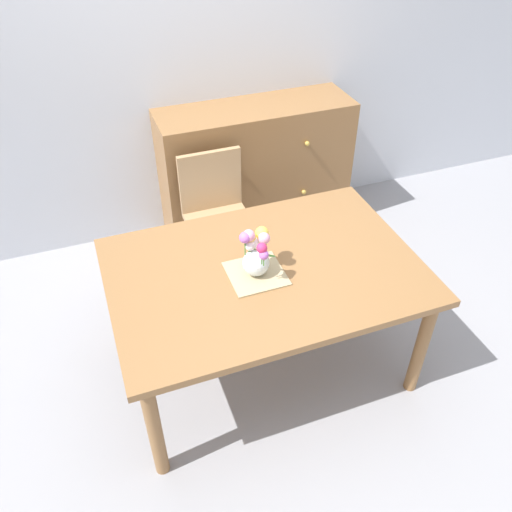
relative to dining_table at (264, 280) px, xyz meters
name	(u,v)px	position (x,y,z in m)	size (l,w,h in m)	color
ground_plane	(263,360)	(0.00, 0.00, -0.65)	(12.00, 12.00, 0.00)	#939399
back_wall	(179,42)	(0.00, 1.60, 0.75)	(7.00, 0.10, 2.80)	silver
dining_table	(264,280)	(0.00, 0.00, 0.00)	(1.60, 1.10, 0.73)	olive
chair_far	(216,211)	(0.00, 0.89, -0.14)	(0.42, 0.42, 0.90)	tan
dresser	(256,170)	(0.44, 1.33, -0.15)	(1.40, 0.47, 1.00)	olive
placemat	(256,274)	(-0.06, -0.03, 0.08)	(0.28, 0.28, 0.01)	tan
flower_vase	(256,252)	(-0.05, -0.02, 0.21)	(0.17, 0.22, 0.26)	silver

